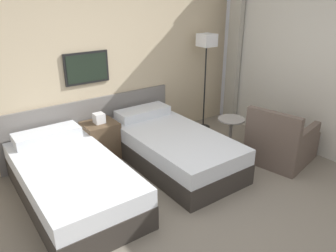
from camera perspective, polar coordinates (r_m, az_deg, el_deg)
name	(u,v)px	position (r m, az deg, el deg)	size (l,w,h in m)	color
ground_plane	(214,215)	(3.75, 7.94, -15.05)	(16.00, 16.00, 0.00)	slate
wall_headboard	(110,62)	(4.93, -10.05, 10.84)	(10.00, 0.10, 2.70)	#C6B28E
bed_near_door	(71,180)	(3.99, -16.52, -9.01)	(1.03, 2.02, 0.61)	#332D28
bed_near_window	(172,147)	(4.57, 0.70, -3.74)	(1.03, 2.02, 0.61)	#332D28
nightstand	(101,140)	(4.81, -11.60, -2.38)	(0.46, 0.43, 0.69)	brown
floor_lamp	(206,49)	(5.52, 6.70, 13.10)	(0.25, 0.25, 1.63)	black
side_table	(231,128)	(5.02, 10.87, -0.37)	(0.40, 0.40, 0.51)	gray
armchair	(281,144)	(4.92, 19.03, -2.90)	(0.98, 0.90, 0.83)	brown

